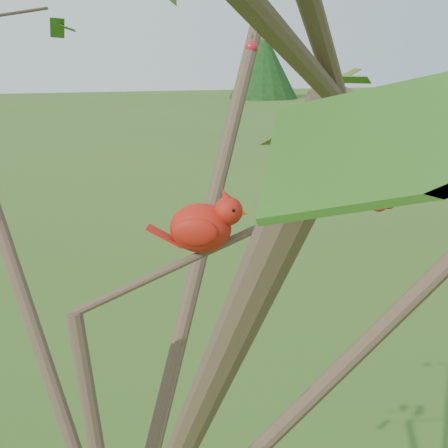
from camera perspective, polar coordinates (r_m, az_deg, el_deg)
name	(u,v)px	position (r m, az deg, el deg)	size (l,w,h in m)	color
crabapple_tree	(111,253)	(1.07, -11.40, -2.91)	(2.35, 2.05, 2.95)	#433324
cardinal	(204,225)	(1.19, -2.05, -0.15)	(0.21, 0.14, 0.15)	#B21C0F
distant_trees	(116,74)	(27.51, -10.95, 14.70)	(42.19, 15.92, 3.81)	#433324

